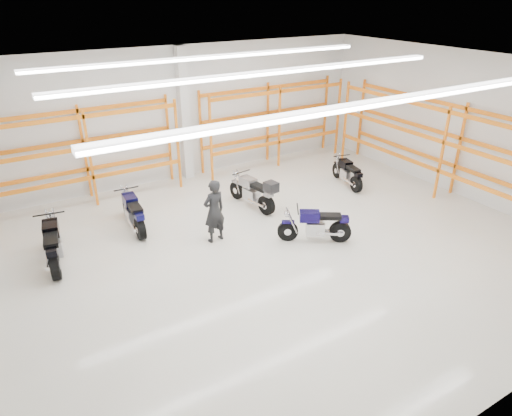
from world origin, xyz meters
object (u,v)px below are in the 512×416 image
motorcycle_back_d (348,174)px  motorcycle_back_c (255,193)px  motorcycle_main (318,226)px  structural_column (184,115)px  standing_man (214,211)px  motorcycle_back_b (133,214)px  motorcycle_back_a (53,245)px

motorcycle_back_d → motorcycle_back_c: bearing=178.3°
motorcycle_main → structural_column: (-1.10, 6.07, 1.80)m
motorcycle_back_d → standing_man: standing_man is taller
structural_column → motorcycle_back_b: bearing=-135.0°
motorcycle_back_b → structural_column: structural_column is taller
motorcycle_back_b → motorcycle_back_d: 7.26m
motorcycle_main → motorcycle_back_c: 2.63m
motorcycle_main → motorcycle_back_c: (-0.39, 2.60, 0.07)m
motorcycle_back_c → standing_man: size_ratio=1.22×
standing_man → structural_column: structural_column is taller
motorcycle_back_a → structural_column: (5.10, 3.65, 1.74)m
motorcycle_back_c → structural_column: bearing=101.6°
motorcycle_main → standing_man: (-2.33, 1.44, 0.42)m
motorcycle_back_a → motorcycle_back_c: (5.81, 0.17, 0.01)m
motorcycle_back_c → motorcycle_back_d: motorcycle_back_c is taller
motorcycle_back_c → motorcycle_back_d: size_ratio=1.14×
motorcycle_back_a → standing_man: bearing=-14.2°
standing_man → structural_column: 4.98m
motorcycle_back_a → standing_man: 4.02m
motorcycle_back_b → motorcycle_back_d: size_ratio=1.12×
motorcycle_back_a → motorcycle_back_d: motorcycle_back_a is taller
motorcycle_back_b → motorcycle_back_c: size_ratio=0.98×
motorcycle_main → motorcycle_back_a: (-6.20, 2.43, 0.06)m
motorcycle_back_a → structural_column: size_ratio=0.50×
structural_column → standing_man: bearing=-104.8°
motorcycle_back_a → motorcycle_back_d: 9.45m
standing_man → motorcycle_back_d: bearing=-178.1°
motorcycle_main → motorcycle_back_d: 4.09m
motorcycle_main → structural_column: size_ratio=0.38×
motorcycle_main → standing_man: size_ratio=0.99×
motorcycle_back_a → standing_man: (3.88, -0.98, 0.36)m
motorcycle_main → motorcycle_back_d: motorcycle_main is taller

